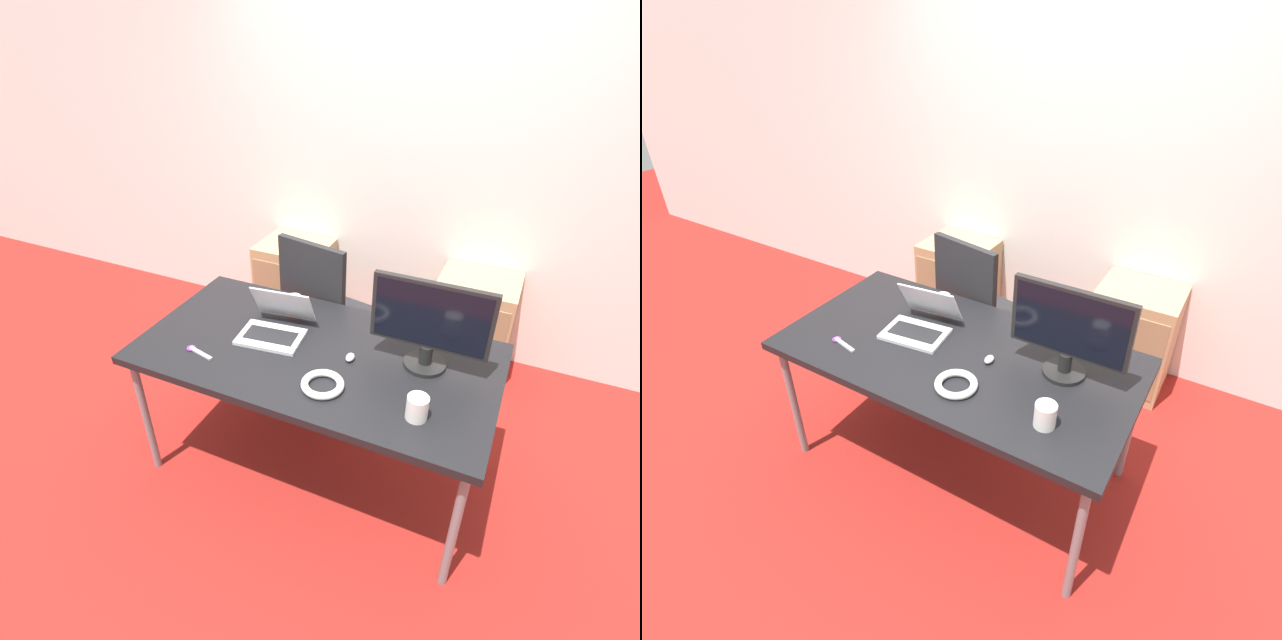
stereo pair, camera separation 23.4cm
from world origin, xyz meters
The scene contains 13 objects.
ground_plane centered at (0.00, 0.00, 0.00)m, with size 14.00×14.00×0.00m, color maroon.
wall_back centered at (0.00, 1.45, 1.30)m, with size 10.00×0.05×2.60m.
desk centered at (0.00, 0.00, 0.73)m, with size 1.72×0.90×0.78m.
office_chair centered at (-0.23, 0.70, 0.41)m, with size 0.56×0.60×1.08m.
cabinet_left centered at (-0.73, 1.20, 0.35)m, with size 0.50×0.43×0.71m.
cabinet_right centered at (0.59, 1.20, 0.35)m, with size 0.50×0.43×0.71m.
laptop_center centered at (-0.25, 0.05, 0.82)m, with size 0.34×0.36×0.21m.
monitor centered at (0.50, 0.10, 1.01)m, with size 0.53×0.19×0.43m.
mouse centered at (0.18, 0.00, 0.79)m, with size 0.04×0.06×0.03m.
coffee_cup_white centered at (0.56, -0.24, 0.83)m, with size 0.09×0.09×0.11m.
coffee_cup_brown centered at (-0.25, 0.26, 0.83)m, with size 0.08×0.08×0.11m.
cable_coil centered at (0.14, -0.23, 0.80)m, with size 0.19×0.19×0.03m.
scissors centered at (-0.51, -0.25, 0.78)m, with size 0.17×0.07×0.01m.
Camera 1 is at (0.82, -1.75, 2.21)m, focal length 28.00 mm.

